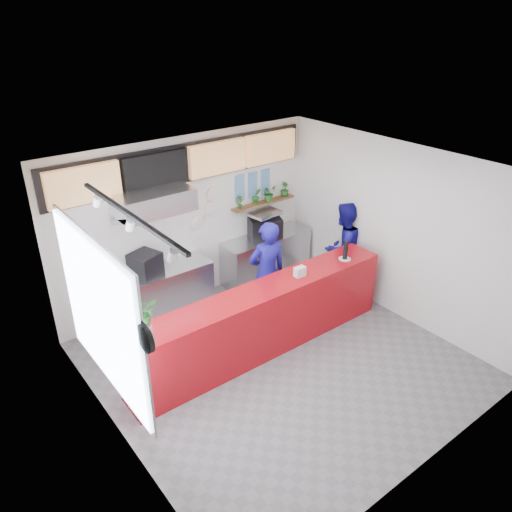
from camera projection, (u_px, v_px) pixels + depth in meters
floor at (279, 362)px, 7.61m from camera, size 5.00×5.00×0.00m
ceiling at (284, 172)px, 6.27m from camera, size 5.00×5.00×0.00m
wall_back at (189, 221)px, 8.71m from camera, size 5.00×0.00×5.00m
wall_left at (110, 342)px, 5.57m from camera, size 0.00×5.00×5.00m
wall_right at (395, 231)px, 8.30m from camera, size 0.00×5.00×5.00m
service_counter at (263, 320)px, 7.65m from camera, size 4.50×0.60×1.10m
cream_band at (185, 159)px, 8.21m from camera, size 5.00×0.02×0.80m
prep_bench at (161, 294)px, 8.53m from camera, size 1.80×0.60×0.90m
panini_oven at (145, 264)px, 8.12m from camera, size 0.55×0.55×0.39m
extraction_hood at (153, 201)px, 7.73m from camera, size 1.20×0.70×0.35m
hood_lip at (154, 213)px, 7.82m from camera, size 1.20×0.69×0.31m
right_bench at (266, 257)px, 9.79m from camera, size 1.80×0.60×0.90m
espresso_machine at (265, 227)px, 9.48m from camera, size 0.71×0.62×0.38m
espresso_tray at (265, 213)px, 9.36m from camera, size 0.63×0.47×0.05m
herb_shelf at (264, 203)px, 9.51m from camera, size 1.40×0.18×0.04m
menu_board_far_left at (84, 185)px, 7.19m from camera, size 1.10×0.10×0.55m
menu_board_mid_left at (156, 170)px, 7.83m from camera, size 1.10×0.10×0.55m
menu_board_mid_right at (217, 158)px, 8.46m from camera, size 1.10×0.10×0.55m
menu_board_far_right at (270, 147)px, 9.09m from camera, size 1.10×0.10×0.55m
soffit at (186, 163)px, 8.21m from camera, size 4.80×0.04×0.65m
window_pane at (100, 314)px, 5.71m from camera, size 0.04×2.20×1.90m
window_frame at (102, 314)px, 5.72m from camera, size 0.03×2.30×2.00m
wall_clock_rim at (145, 339)px, 4.71m from camera, size 0.05×0.30×0.30m
wall_clock_face at (148, 337)px, 4.73m from camera, size 0.02×0.26×0.26m
track_rail at (129, 214)px, 5.15m from camera, size 0.05×2.40×0.04m
dec_plate_a at (196, 206)px, 8.66m from camera, size 0.24×0.03×0.24m
dec_plate_b at (211, 208)px, 8.86m from camera, size 0.24×0.03×0.24m
dec_plate_c at (197, 222)px, 8.79m from camera, size 0.24×0.03×0.24m
dec_plate_d at (213, 194)px, 8.78m from camera, size 0.24×0.03×0.24m
photo_frame_a at (240, 182)px, 9.07m from camera, size 0.20×0.02×0.25m
photo_frame_b at (253, 179)px, 9.23m from camera, size 0.20×0.02×0.25m
photo_frame_c at (265, 176)px, 9.40m from camera, size 0.20×0.02×0.25m
photo_frame_d at (240, 195)px, 9.18m from camera, size 0.20×0.02×0.25m
photo_frame_e at (253, 191)px, 9.34m from camera, size 0.20×0.02×0.25m
photo_frame_f at (265, 188)px, 9.51m from camera, size 0.20×0.02×0.25m
staff_center at (267, 273)px, 8.26m from camera, size 0.74×0.57×1.81m
staff_right at (343, 247)px, 9.25m from camera, size 0.84×0.65×1.72m
herb_a at (240, 202)px, 9.14m from camera, size 0.15×0.11×0.26m
herb_b at (256, 196)px, 9.34m from camera, size 0.21×0.19×0.31m
herb_c at (269, 193)px, 9.50m from camera, size 0.31×0.28×0.31m
herb_d at (285, 189)px, 9.72m from camera, size 0.18×0.16×0.29m
glass_vase at (146, 332)px, 6.24m from camera, size 0.23×0.23×0.22m
basil_vase at (143, 312)px, 6.11m from camera, size 0.36×0.32×0.39m
napkin_holder at (300, 272)px, 7.73m from camera, size 0.18×0.11×0.15m
white_plate at (345, 259)px, 8.26m from camera, size 0.23×0.23×0.02m
pepper_mill at (345, 250)px, 8.19m from camera, size 0.10×0.10×0.32m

